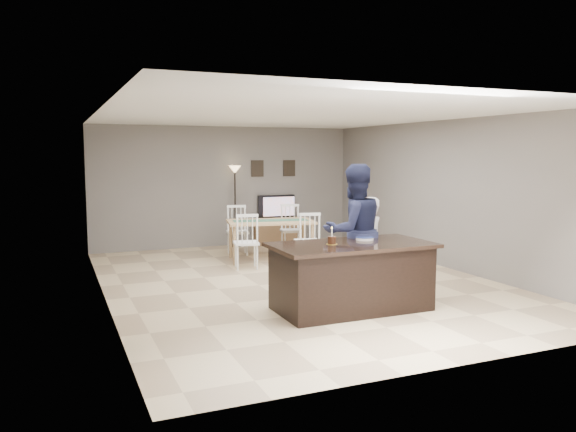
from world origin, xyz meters
name	(u,v)px	position (x,y,z in m)	size (l,w,h in m)	color
floor	(297,281)	(0.00, 0.00, 0.00)	(8.00, 8.00, 0.00)	#CDB183
room_shell	(297,179)	(0.00, 0.00, 1.68)	(8.00, 8.00, 8.00)	slate
kitchen_island	(351,276)	(0.00, -1.80, 0.45)	(2.15, 1.10, 0.90)	black
tv_console	(279,231)	(1.20, 3.77, 0.30)	(1.20, 0.40, 0.60)	brown
television	(278,206)	(1.20, 3.84, 0.86)	(0.91, 0.12, 0.53)	black
tv_screen_glow	(279,206)	(1.20, 3.76, 0.87)	(0.78, 0.78, 0.00)	orange
picture_frames	(273,168)	(1.15, 3.98, 1.75)	(1.10, 0.02, 0.38)	black
doorway	(123,234)	(-2.99, -2.30, 1.26)	(0.00, 2.10, 2.65)	black
woman	(368,246)	(0.62, -1.19, 0.73)	(0.53, 0.35, 1.46)	silver
man	(354,231)	(0.35, -1.24, 0.97)	(0.94, 0.74, 1.94)	#191D38
birthday_cake	(332,240)	(-0.28, -1.76, 0.95)	(0.15, 0.15, 0.23)	gold
plate_stack	(365,239)	(0.31, -1.62, 0.92)	(0.25, 0.25, 0.04)	white
dining_table	(271,227)	(0.28, 1.93, 0.65)	(1.93, 2.16, 1.02)	tan
floor_lamp	(235,184)	(0.15, 3.79, 1.41)	(0.27, 0.27, 1.82)	black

